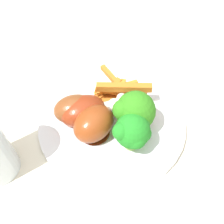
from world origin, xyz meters
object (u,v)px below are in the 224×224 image
broccoli_floret_front (132,132)px  carrot_fries_pile (117,94)px  dinner_plate (112,121)px  chicken_drumstick_far (84,112)px  broccoli_floret_middle (135,124)px  broccoli_floret_back (134,111)px  chicken_drumstick_extra (95,122)px  dining_table (83,152)px  chicken_drumstick_near (75,110)px

broccoli_floret_front → carrot_fries_pile: 0.10m
dinner_plate → chicken_drumstick_far: (-0.02, 0.04, 0.03)m
broccoli_floret_middle → broccoli_floret_back: broccoli_floret_back is taller
broccoli_floret_front → chicken_drumstick_extra: size_ratio=0.55×
broccoli_floret_front → carrot_fries_pile: bearing=28.8°
dining_table → chicken_drumstick_near: (-0.00, 0.00, 0.14)m
broccoli_floret_front → chicken_drumstick_extra: broccoli_floret_front is taller
broccoli_floret_front → chicken_drumstick_extra: (0.01, 0.06, -0.01)m
broccoli_floret_back → chicken_drumstick_extra: 0.06m
chicken_drumstick_near → chicken_drumstick_far: bearing=-93.1°
dinner_plate → chicken_drumstick_near: 0.07m
broccoli_floret_back → chicken_drumstick_extra: size_ratio=0.61×
dinner_plate → carrot_fries_pile: bearing=5.3°
carrot_fries_pile → chicken_drumstick_extra: (-0.08, 0.01, 0.01)m
broccoli_floret_back → chicken_drumstick_near: broccoli_floret_back is taller
broccoli_floret_middle → broccoli_floret_back: size_ratio=0.81×
broccoli_floret_front → chicken_drumstick_far: (0.02, 0.09, -0.02)m
broccoli_floret_front → broccoli_floret_back: size_ratio=0.90×
carrot_fries_pile → chicken_drumstick_far: (-0.06, 0.04, 0.01)m
dining_table → carrot_fries_pile: bearing=-42.1°
broccoli_floret_back → broccoli_floret_front: bearing=-169.7°
broccoli_floret_back → chicken_drumstick_near: (-0.01, 0.10, -0.02)m
broccoli_floret_front → chicken_drumstick_far: 0.09m
dining_table → chicken_drumstick_extra: bearing=-112.7°
chicken_drumstick_near → broccoli_floret_front: bearing=-103.9°
broccoli_floret_front → chicken_drumstick_near: 0.11m
broccoli_floret_middle → broccoli_floret_back: 0.02m
dinner_plate → chicken_drumstick_extra: (-0.03, 0.02, 0.03)m
dinner_plate → broccoli_floret_back: (-0.01, -0.04, 0.05)m
broccoli_floret_middle → chicken_drumstick_near: (0.01, 0.10, -0.01)m
dining_table → broccoli_floret_middle: bearing=-95.8°
broccoli_floret_middle → chicken_drumstick_far: (0.01, 0.09, -0.01)m
carrot_fries_pile → chicken_drumstick_extra: bearing=170.2°
dinner_plate → broccoli_floret_middle: size_ratio=4.21×
broccoli_floret_middle → carrot_fries_pile: bearing=34.2°
dining_table → chicken_drumstick_near: bearing=144.8°
dinner_plate → broccoli_floret_back: 0.06m
dinner_plate → chicken_drumstick_far: chicken_drumstick_far is taller
dinner_plate → carrot_fries_pile: (0.05, 0.00, 0.02)m
chicken_drumstick_extra → carrot_fries_pile: bearing=-9.8°
dining_table → chicken_drumstick_near: size_ratio=9.70×
dining_table → dinner_plate: 0.13m
dinner_plate → dining_table: bearing=103.8°
chicken_drumstick_near → chicken_drumstick_far: size_ratio=1.01×
broccoli_floret_back → chicken_drumstick_far: broccoli_floret_back is taller
dining_table → chicken_drumstick_far: bearing=-96.6°
dining_table → chicken_drumstick_extra: chicken_drumstick_extra is taller
broccoli_floret_back → carrot_fries_pile: size_ratio=0.58×
carrot_fries_pile → chicken_drumstick_near: chicken_drumstick_near is taller
dining_table → broccoli_floret_front: size_ratio=16.86×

